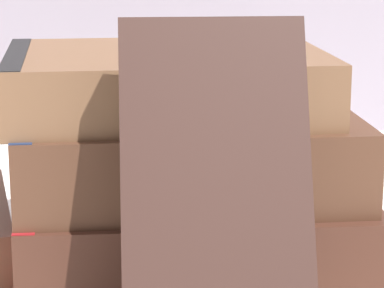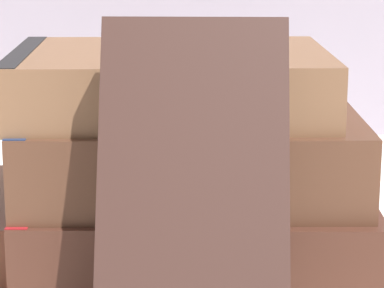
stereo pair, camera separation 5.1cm
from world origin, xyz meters
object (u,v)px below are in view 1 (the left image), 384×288
book_flat_bottom (186,228)px  book_leaning_front (216,210)px  pocket_watch (203,50)px  reading_glasses (137,202)px  book_flat_middle (178,152)px  book_flat_top (157,83)px

book_flat_bottom → book_leaning_front: (0.01, -0.13, 0.05)m
pocket_watch → book_leaning_front: bearing=-91.5°
book_leaning_front → reading_glasses: (-0.04, 0.25, -0.08)m
book_flat_middle → pocket_watch: (0.01, -0.02, 0.06)m
book_leaning_front → book_flat_middle: bearing=94.6°
book_flat_middle → book_flat_top: 0.04m
pocket_watch → reading_glasses: size_ratio=0.54×
book_flat_bottom → pocket_watch: bearing=-59.2°
book_flat_bottom → pocket_watch: size_ratio=3.63×
book_leaning_front → reading_glasses: 0.27m
book_flat_bottom → book_flat_middle: (-0.00, 0.00, 0.05)m
book_flat_middle → reading_glasses: size_ratio=1.91×
book_flat_middle → reading_glasses: book_flat_middle is taller
book_flat_middle → reading_glasses: bearing=98.8°
book_flat_middle → book_leaning_front: bearing=-87.7°
book_flat_bottom → reading_glasses: bearing=102.0°
book_flat_top → pocket_watch: bearing=-35.3°
book_flat_middle → reading_glasses: 0.15m
book_flat_middle → book_leaning_front: (0.01, -0.13, 0.00)m
book_flat_middle → book_leaning_front: book_leaning_front is taller
book_flat_top → book_leaning_front: 0.14m
book_flat_bottom → pocket_watch: pocket_watch is taller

